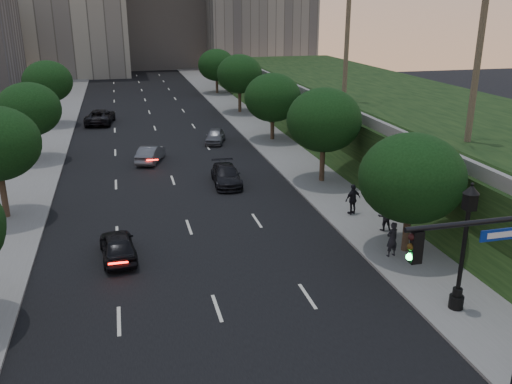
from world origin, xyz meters
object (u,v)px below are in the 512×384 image
object	(u,v)px
pedestrian_b	(385,216)
pedestrian_c	(353,199)
sedan_mid_left	(151,154)
sedan_far_right	(215,136)
pedestrian_a	(392,239)
street_lamp	(463,253)
sedan_near_left	(118,246)
sedan_near_right	(226,175)
sedan_far_left	(100,116)

from	to	relation	value
pedestrian_b	pedestrian_c	distance (m)	2.81
sedan_mid_left	pedestrian_c	xyz separation A→B (m)	(10.96, -14.94, 0.40)
sedan_far_right	pedestrian_a	xyz separation A→B (m)	(4.31, -25.86, 0.40)
pedestrian_b	pedestrian_c	world-z (taller)	pedestrian_c
street_lamp	sedan_mid_left	world-z (taller)	street_lamp
pedestrian_b	pedestrian_c	bearing A→B (deg)	-69.89
sedan_mid_left	sedan_far_right	world-z (taller)	sedan_mid_left
sedan_near_left	pedestrian_c	xyz separation A→B (m)	(13.68, 2.47, 0.38)
sedan_near_right	pedestrian_b	world-z (taller)	pedestrian_b
sedan_mid_left	pedestrian_c	bearing A→B (deg)	145.37
sedan_near_left	pedestrian_c	world-z (taller)	pedestrian_c
sedan_mid_left	sedan_far_left	size ratio (longest dim) A/B	0.73
sedan_near_left	sedan_mid_left	size ratio (longest dim) A/B	0.99
sedan_far_left	sedan_far_right	world-z (taller)	sedan_far_left
sedan_mid_left	street_lamp	bearing A→B (deg)	131.70
sedan_mid_left	pedestrian_c	world-z (taller)	pedestrian_c
pedestrian_a	street_lamp	bearing A→B (deg)	81.01
street_lamp	sedan_near_left	xyz separation A→B (m)	(-13.50, 8.49, -1.94)
sedan_near_left	sedan_mid_left	xyz separation A→B (m)	(2.72, 17.41, -0.02)
street_lamp	sedan_near_right	xyz separation A→B (m)	(-5.97, 18.78, -1.97)
pedestrian_a	pedestrian_c	xyz separation A→B (m)	(0.48, 5.83, 0.02)
sedan_far_left	pedestrian_c	size ratio (longest dim) A/B	3.03
sedan_mid_left	sedan_near_right	world-z (taller)	sedan_mid_left
sedan_near_left	sedan_near_right	bearing A→B (deg)	-131.12
sedan_far_left	pedestrian_c	bearing A→B (deg)	123.92
sedan_near_left	pedestrian_b	world-z (taller)	pedestrian_b
street_lamp	sedan_mid_left	size ratio (longest dim) A/B	1.36
pedestrian_a	pedestrian_c	bearing A→B (deg)	-106.99
pedestrian_a	sedan_far_left	bearing A→B (deg)	-80.72
street_lamp	sedan_far_right	size ratio (longest dim) A/B	1.46
sedan_far_right	pedestrian_b	bearing A→B (deg)	-58.94
sedan_mid_left	pedestrian_b	xyz separation A→B (m)	(11.67, -17.66, 0.28)
sedan_near_right	sedan_far_right	xyz separation A→B (m)	(1.36, 12.20, -0.01)
pedestrian_b	pedestrian_a	bearing A→B (deg)	74.64
sedan_mid_left	sedan_near_right	bearing A→B (deg)	143.16
sedan_far_right	pedestrian_c	bearing A→B (deg)	-59.08
sedan_near_right	sedan_near_left	bearing A→B (deg)	-122.81
pedestrian_c	street_lamp	bearing A→B (deg)	72.86
pedestrian_a	sedan_far_right	bearing A→B (deg)	-92.84
pedestrian_a	sedan_near_right	bearing A→B (deg)	-79.74
sedan_near_left	sedan_near_right	size ratio (longest dim) A/B	0.89
street_lamp	sedan_near_right	world-z (taller)	street_lamp
sedan_near_right	pedestrian_c	xyz separation A→B (m)	(6.15, -7.82, 0.41)
street_lamp	sedan_far_right	xyz separation A→B (m)	(-4.61, 30.99, -1.98)
sedan_far_right	pedestrian_c	size ratio (longest dim) A/B	2.08
sedan_near_left	sedan_far_right	bearing A→B (deg)	-116.50
sedan_near_right	pedestrian_b	distance (m)	12.58
sedan_near_left	sedan_mid_left	distance (m)	17.62
pedestrian_b	sedan_far_left	bearing A→B (deg)	-59.50
sedan_mid_left	sedan_far_right	xyz separation A→B (m)	(6.17, 5.09, -0.02)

